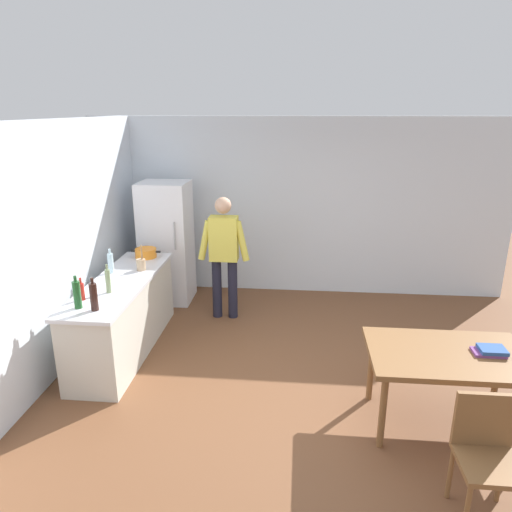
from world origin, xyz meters
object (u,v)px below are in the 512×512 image
object	(u,v)px
chair	(487,449)
refrigerator	(167,243)
bottle_wine_green	(77,294)
person	(224,250)
utensil_jar	(141,264)
cooking_pot	(146,253)
bottle_sauce_red	(81,291)
dining_table	(448,360)
bottle_water_clear	(111,263)
bottle_vinegar_tall	(108,281)
bottle_wine_dark	(94,296)
book_stack	(491,351)

from	to	relation	value
chair	refrigerator	bearing A→B (deg)	139.23
refrigerator	bottle_wine_green	world-z (taller)	refrigerator
person	utensil_jar	bearing A→B (deg)	-143.74
cooking_pot	bottle_sauce_red	xyz separation A→B (m)	(-0.20, -1.48, 0.04)
dining_table	chair	size ratio (longest dim) A/B	1.54
bottle_wine_green	utensil_jar	bearing A→B (deg)	77.68
dining_table	bottle_wine_green	size ratio (longest dim) A/B	4.12
refrigerator	utensil_jar	xyz separation A→B (m)	(0.03, -1.23, 0.08)
cooking_pot	bottle_wine_green	world-z (taller)	bottle_wine_green
bottle_water_clear	person	bearing A→B (deg)	32.64
dining_table	bottle_wine_green	bearing A→B (deg)	175.07
utensil_jar	bottle_vinegar_tall	distance (m)	0.76
utensil_jar	bottle_wine_dark	distance (m)	1.21
person	bottle_wine_dark	size ratio (longest dim) A/B	5.00
chair	bottle_wine_dark	bearing A→B (deg)	167.03
dining_table	bottle_vinegar_tall	world-z (taller)	bottle_vinegar_tall
bottle_wine_dark	cooking_pot	bearing A→B (deg)	91.45
bottle_wine_dark	bottle_water_clear	bearing A→B (deg)	103.85
person	bottle_wine_green	distance (m)	2.19
cooking_pot	book_stack	xyz separation A→B (m)	(3.73, -1.97, -0.18)
bottle_wine_green	book_stack	distance (m)	3.90
chair	bottle_water_clear	xyz separation A→B (m)	(-3.60, 2.31, 0.49)
bottle_vinegar_tall	chair	bearing A→B (deg)	-26.59
refrigerator	book_stack	xyz separation A→B (m)	(3.65, -2.69, -0.12)
refrigerator	bottle_water_clear	world-z (taller)	refrigerator
bottle_vinegar_tall	utensil_jar	bearing A→B (deg)	81.54
person	bottle_sauce_red	xyz separation A→B (m)	(-1.23, -1.64, 0.02)
bottle_vinegar_tall	bottle_wine_dark	bearing A→B (deg)	-84.39
dining_table	bottle_water_clear	bearing A→B (deg)	159.56
dining_table	cooking_pot	distance (m)	3.93
utensil_jar	bottle_water_clear	size ratio (longest dim) A/B	1.07
refrigerator	bottle_wine_dark	world-z (taller)	refrigerator
person	bottle_wine_dark	bearing A→B (deg)	-117.64
bottle_vinegar_tall	bottle_wine_green	distance (m)	0.44
dining_table	chair	distance (m)	0.98
refrigerator	bottle_sauce_red	size ratio (longest dim) A/B	7.50
chair	bottle_sauce_red	world-z (taller)	bottle_sauce_red
utensil_jar	refrigerator	bearing A→B (deg)	91.30
person	book_stack	world-z (taller)	person
person	bottle_water_clear	distance (m)	1.49
person	book_stack	bearing A→B (deg)	-38.32
cooking_pot	utensil_jar	xyz separation A→B (m)	(0.11, -0.51, 0.02)
bottle_wine_dark	refrigerator	bearing A→B (deg)	89.12
bottle_wine_dark	bottle_water_clear	world-z (taller)	bottle_wine_dark
cooking_pot	bottle_vinegar_tall	size ratio (longest dim) A/B	1.25
bottle_wine_green	book_stack	xyz separation A→B (m)	(3.88, -0.29, -0.27)
bottle_wine_green	bottle_water_clear	bearing A→B (deg)	94.26
chair	cooking_pot	bearing A→B (deg)	146.14
refrigerator	bottle_vinegar_tall	size ratio (longest dim) A/B	5.62
person	cooking_pot	distance (m)	1.04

